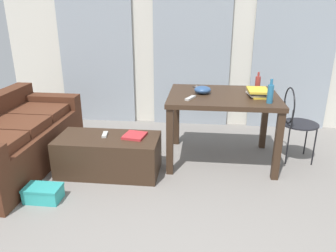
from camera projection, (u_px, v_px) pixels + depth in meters
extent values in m
plane|color=gray|center=(181.00, 185.00, 3.28)|extent=(7.44, 7.44, 0.00)
cube|color=silver|center=(192.00, 41.00, 4.68)|extent=(5.48, 0.10, 2.43)
cube|color=#99A3AD|center=(96.00, 50.00, 4.79)|extent=(1.10, 0.03, 2.18)
cube|color=#99A3AD|center=(192.00, 51.00, 4.64)|extent=(1.10, 0.03, 2.18)
cube|color=#99A3AD|center=(293.00, 52.00, 4.50)|extent=(1.10, 0.03, 2.18)
cube|color=#4C2819|center=(15.00, 148.00, 3.62)|extent=(0.88, 1.86, 0.43)
cube|color=#4C2819|center=(47.00, 101.00, 4.28)|extent=(0.85, 0.21, 0.17)
cube|color=#552D1C|center=(38.00, 112.00, 3.97)|extent=(0.62, 0.47, 0.10)
cube|color=#552D1C|center=(15.00, 126.00, 3.52)|extent=(0.62, 0.47, 0.10)
cube|color=#382619|center=(109.00, 155.00, 3.48)|extent=(1.07, 0.52, 0.40)
cube|color=#382619|center=(223.00, 97.00, 3.59)|extent=(1.19, 0.91, 0.05)
cube|color=#382619|center=(170.00, 142.00, 3.40)|extent=(0.07, 0.07, 0.73)
cube|color=#382619|center=(278.00, 146.00, 3.29)|extent=(0.07, 0.07, 0.73)
cube|color=#382619|center=(177.00, 117.00, 4.16)|extent=(0.07, 0.07, 0.73)
cube|color=#382619|center=(264.00, 120.00, 4.05)|extent=(0.07, 0.07, 0.73)
cylinder|color=black|center=(300.00, 124.00, 3.70)|extent=(0.41, 0.41, 0.02)
cylinder|color=black|center=(314.00, 147.00, 3.63)|extent=(0.02, 0.02, 0.43)
cylinder|color=black|center=(306.00, 138.00, 3.90)|extent=(0.02, 0.02, 0.43)
cylinder|color=black|center=(288.00, 147.00, 3.65)|extent=(0.02, 0.02, 0.43)
cylinder|color=black|center=(281.00, 137.00, 3.92)|extent=(0.02, 0.02, 0.43)
torus|color=black|center=(289.00, 105.00, 3.64)|extent=(0.03, 0.41, 0.41)
cylinder|color=black|center=(292.00, 119.00, 3.51)|extent=(0.02, 0.02, 0.21)
cylinder|color=black|center=(284.00, 110.00, 3.84)|extent=(0.02, 0.02, 0.21)
cylinder|color=teal|center=(270.00, 94.00, 3.24)|extent=(0.06, 0.06, 0.18)
cylinder|color=teal|center=(272.00, 82.00, 3.20)|extent=(0.03, 0.03, 0.06)
cylinder|color=#99332D|center=(258.00, 83.00, 3.73)|extent=(0.06, 0.06, 0.16)
cylinder|color=#99332D|center=(259.00, 74.00, 3.69)|extent=(0.02, 0.02, 0.05)
ellipsoid|color=#2D4C7A|center=(203.00, 90.00, 3.61)|extent=(0.18, 0.18, 0.08)
cube|color=gold|center=(258.00, 95.00, 3.52)|extent=(0.21, 0.31, 0.02)
cube|color=silver|center=(259.00, 94.00, 3.51)|extent=(0.25, 0.27, 0.02)
cube|color=#4C4C51|center=(257.00, 92.00, 3.50)|extent=(0.20, 0.25, 0.02)
cube|color=gold|center=(258.00, 90.00, 3.49)|extent=(0.22, 0.29, 0.02)
cube|color=#B7B7B2|center=(190.00, 98.00, 3.41)|extent=(0.11, 0.18, 0.02)
cube|color=#9EA0A5|center=(196.00, 86.00, 3.94)|extent=(0.04, 0.07, 0.00)
torus|color=#262628|center=(194.00, 87.00, 3.90)|extent=(0.03, 0.03, 0.00)
cube|color=#9EA0A5|center=(197.00, 86.00, 3.93)|extent=(0.06, 0.05, 0.00)
torus|color=#262628|center=(193.00, 87.00, 3.90)|extent=(0.03, 0.03, 0.00)
cube|color=#B7B7B2|center=(105.00, 134.00, 3.46)|extent=(0.07, 0.15, 0.02)
cube|color=red|center=(135.00, 136.00, 3.42)|extent=(0.25, 0.26, 0.03)
cube|color=#33B2AD|center=(43.00, 194.00, 3.01)|extent=(0.32, 0.20, 0.12)
cube|color=teal|center=(42.00, 188.00, 2.99)|extent=(0.33, 0.21, 0.02)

